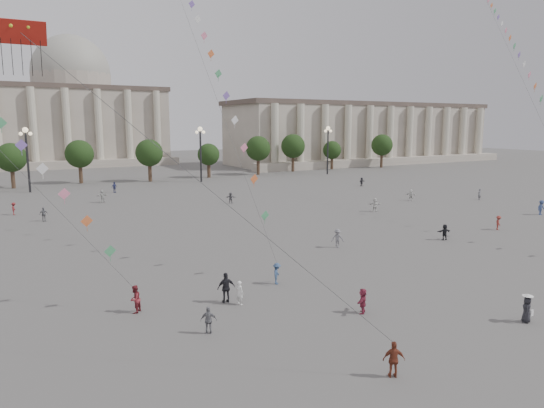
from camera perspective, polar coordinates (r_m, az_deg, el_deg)
ground at (r=28.63m, az=14.66°, el=-13.93°), size 360.00×360.00×0.00m
hall_east at (r=146.43m, az=10.77°, el=8.18°), size 84.00×26.22×17.20m
hall_central at (r=149.20m, az=-22.25°, el=9.90°), size 48.30×34.30×35.50m
tree_row at (r=98.71m, az=-18.27°, el=5.58°), size 137.12×5.12×8.00m
lamp_post_mid_west at (r=88.95m, az=-26.91°, el=5.93°), size 2.00×0.90×10.65m
lamp_post_mid_east at (r=94.97m, az=-8.42°, el=7.00°), size 2.00×0.90×10.65m
lamp_post_far_east at (r=109.21m, az=6.59°, el=7.34°), size 2.00×0.90×10.65m
person_crowd_0 at (r=83.75m, az=-18.06°, el=1.88°), size 1.11×0.86×1.76m
person_crowd_3 at (r=50.10m, az=19.64°, el=-3.14°), size 1.50×0.74×1.55m
person_crowd_4 at (r=73.78m, az=-19.33°, el=0.89°), size 1.80×1.21×1.86m
person_crowd_6 at (r=44.70m, az=7.72°, el=-4.03°), size 1.30×1.12×1.74m
person_crowd_7 at (r=63.69m, az=12.01°, el=-0.10°), size 1.71×1.26×1.79m
person_crowd_8 at (r=57.05m, az=25.09°, el=-2.02°), size 1.05×1.13×1.53m
person_crowd_9 at (r=89.42m, az=10.51°, el=2.59°), size 1.56×0.85×1.60m
person_crowd_12 at (r=69.23m, az=-4.88°, el=0.73°), size 1.40×1.29×1.56m
person_crowd_13 at (r=30.85m, az=-3.82°, el=-10.37°), size 0.52×0.64×1.54m
person_crowd_14 at (r=68.82m, az=29.11°, el=-0.37°), size 1.22×0.73×1.85m
person_crowd_16 at (r=62.11m, az=-25.28°, el=-1.10°), size 1.06×0.70×1.67m
person_crowd_17 at (r=68.19m, az=-28.09°, el=-0.49°), size 0.72×1.08×1.56m
person_crowd_18 at (r=74.18m, az=16.02°, el=1.02°), size 1.30×1.54×1.67m
person_crowd_19 at (r=78.31m, az=23.21°, el=1.06°), size 0.66×0.47×1.68m
tourist_0 at (r=23.28m, az=14.14°, el=-17.31°), size 1.06×0.85×1.68m
tourist_1 at (r=31.18m, az=-5.41°, el=-9.77°), size 1.19×0.60×1.94m
tourist_2 at (r=29.97m, az=10.62°, el=-11.12°), size 1.36×1.28×1.53m
tourist_3 at (r=27.02m, az=-7.45°, el=-13.40°), size 0.95×0.74×1.51m
kite_flyer_0 at (r=30.62m, az=-15.83°, el=-10.72°), size 1.03×1.04×1.69m
kite_flyer_1 at (r=34.51m, az=0.58°, el=-8.18°), size 1.06×1.13×1.53m
hat_person at (r=31.72m, az=27.80°, el=-10.82°), size 0.87×0.83×1.69m
dragon_kite at (r=25.59m, az=-26.96°, el=15.72°), size 7.82×5.55×21.84m
kite_train_east at (r=71.09m, az=26.83°, el=15.38°), size 31.57×37.49×60.31m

